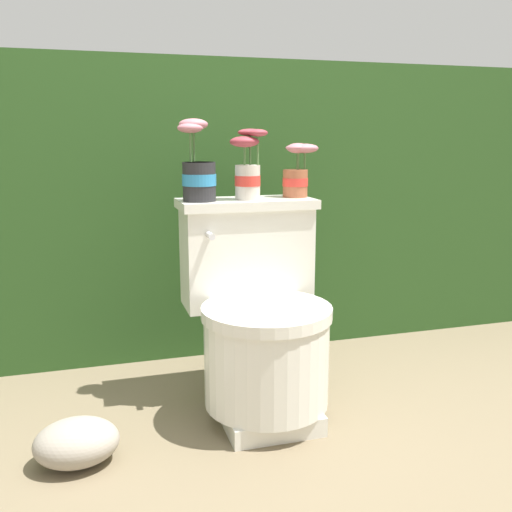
% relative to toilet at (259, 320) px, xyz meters
% --- Properties ---
extents(ground_plane, '(12.00, 12.00, 0.00)m').
position_rel_toilet_xyz_m(ground_plane, '(-0.01, -0.10, -0.31)').
color(ground_plane, '#75664C').
extents(hedge_backdrop, '(4.17, 0.62, 1.18)m').
position_rel_toilet_xyz_m(hedge_backdrop, '(-0.01, 0.83, 0.28)').
color(hedge_backdrop, '#284C1E').
rests_on(hedge_backdrop, ground).
extents(toilet, '(0.45, 0.53, 0.68)m').
position_rel_toilet_xyz_m(toilet, '(0.00, 0.00, 0.00)').
color(toilet, silver).
rests_on(toilet, ground).
extents(potted_plant_left, '(0.12, 0.12, 0.26)m').
position_rel_toilet_xyz_m(potted_plant_left, '(-0.16, 0.14, 0.47)').
color(potted_plant_left, '#262628').
rests_on(potted_plant_left, toilet).
extents(potted_plant_midleft, '(0.12, 0.09, 0.23)m').
position_rel_toilet_xyz_m(potted_plant_midleft, '(0.00, 0.13, 0.47)').
color(potted_plant_midleft, beige).
rests_on(potted_plant_midleft, toilet).
extents(potted_plant_middle, '(0.13, 0.09, 0.18)m').
position_rel_toilet_xyz_m(potted_plant_middle, '(0.19, 0.16, 0.46)').
color(potted_plant_middle, '#9E5638').
rests_on(potted_plant_middle, toilet).
extents(garden_stone, '(0.23, 0.18, 0.13)m').
position_rel_toilet_xyz_m(garden_stone, '(-0.57, -0.17, -0.24)').
color(garden_stone, '#9E9384').
rests_on(garden_stone, ground).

